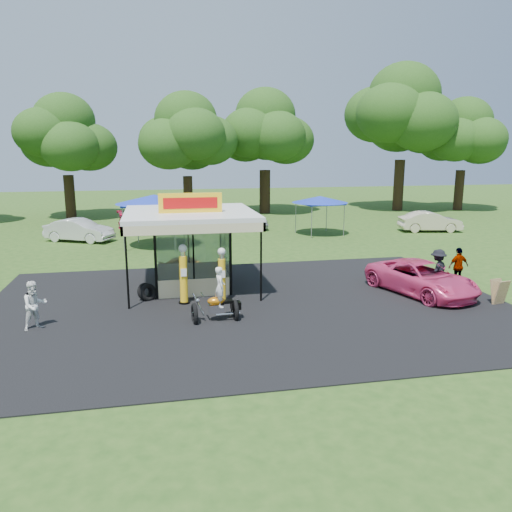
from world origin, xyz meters
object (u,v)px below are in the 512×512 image
(bg_car_e, at_px, (430,222))
(gas_pump_right, at_px, (222,277))
(gas_pump_left, at_px, (184,276))
(spectator_west, at_px, (35,305))
(tent_east, at_px, (320,200))
(kiosk_car, at_px, (188,266))
(a_frame_sign, at_px, (499,292))
(spectator_east_b, at_px, (458,266))
(bg_car_c, at_px, (240,221))
(bg_car_a, at_px, (79,230))
(tent_west, at_px, (154,200))
(gas_station_kiosk, at_px, (191,248))
(spectator_east_a, at_px, (438,270))
(bg_car_b, at_px, (156,220))
(motorcycle, at_px, (218,299))
(pink_sedan, at_px, (422,278))

(bg_car_e, bearing_deg, gas_pump_right, 139.44)
(gas_pump_left, height_order, gas_pump_right, gas_pump_left)
(spectator_west, height_order, tent_east, tent_east)
(kiosk_car, bearing_deg, a_frame_sign, -121.07)
(kiosk_car, height_order, tent_east, tent_east)
(gas_pump_right, xyz_separation_m, a_frame_sign, (10.54, -2.26, -0.57))
(spectator_east_b, relative_size, bg_car_c, 0.40)
(tent_east, bearing_deg, a_frame_sign, -84.46)
(bg_car_a, relative_size, tent_east, 1.15)
(bg_car_a, bearing_deg, tent_west, -94.60)
(gas_pump_left, xyz_separation_m, bg_car_a, (-5.93, 15.04, -0.40))
(a_frame_sign, height_order, bg_car_e, bg_car_e)
(gas_station_kiosk, distance_m, bg_car_e, 21.84)
(spectator_west, height_order, tent_west, tent_west)
(tent_west, bearing_deg, gas_pump_right, -78.62)
(bg_car_c, bearing_deg, spectator_east_a, -166.27)
(a_frame_sign, distance_m, bg_car_c, 20.88)
(gas_station_kiosk, distance_m, spectator_west, 6.91)
(kiosk_car, distance_m, spectator_east_b, 12.35)
(gas_pump_left, relative_size, bg_car_b, 0.44)
(a_frame_sign, relative_size, spectator_east_a, 0.55)
(gas_pump_right, xyz_separation_m, bg_car_c, (3.65, 17.45, -0.34))
(bg_car_b, distance_m, tent_west, 6.67)
(bg_car_a, height_order, tent_west, tent_west)
(bg_car_e, bearing_deg, spectator_west, 133.53)
(spectator_east_a, distance_m, tent_east, 14.81)
(bg_car_e, bearing_deg, a_frame_sign, 167.63)
(bg_car_e, bearing_deg, spectator_east_b, 163.89)
(bg_car_a, relative_size, bg_car_c, 1.05)
(spectator_east_b, bearing_deg, bg_car_e, -120.62)
(spectator_east_a, bearing_deg, motorcycle, -20.58)
(motorcycle, relative_size, spectator_west, 1.22)
(bg_car_a, distance_m, bg_car_c, 11.26)
(motorcycle, relative_size, bg_car_b, 0.37)
(bg_car_b, xyz_separation_m, tent_west, (-0.10, -6.31, 2.13))
(bg_car_a, distance_m, bg_car_e, 24.71)
(gas_pump_left, distance_m, tent_east, 17.84)
(bg_car_a, xyz_separation_m, tent_west, (4.91, -2.94, 2.19))
(gas_pump_right, relative_size, bg_car_e, 0.50)
(bg_car_e, distance_m, tent_east, 8.58)
(gas_pump_left, xyz_separation_m, spectator_west, (-5.05, -1.82, -0.31))
(gas_pump_left, xyz_separation_m, kiosk_car, (0.46, 4.46, -0.66))
(bg_car_b, height_order, bg_car_c, bg_car_b)
(bg_car_a, bearing_deg, bg_car_b, -29.70)
(gas_pump_left, height_order, bg_car_e, gas_pump_left)
(motorcycle, distance_m, a_frame_sign, 10.95)
(a_frame_sign, xyz_separation_m, bg_car_c, (-6.89, 19.71, 0.23))
(gas_station_kiosk, distance_m, tent_east, 15.74)
(pink_sedan, height_order, spectator_east_b, spectator_east_b)
(gas_pump_left, relative_size, kiosk_car, 0.85)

